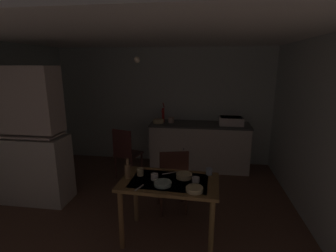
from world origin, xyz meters
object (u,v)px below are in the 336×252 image
at_px(sink_basin, 231,121).
at_px(dining_table, 169,190).
at_px(mixing_bowl_counter, 158,121).
at_px(chair_by_counter, 126,152).
at_px(serving_bowl_wide, 163,183).
at_px(chair_far_side, 173,180).
at_px(hand_pump, 163,114).
at_px(hutch_cabinet, 30,141).
at_px(glass_bottle, 128,170).
at_px(teacup_mint, 140,172).

height_order(sink_basin, dining_table, sink_basin).
bearing_deg(mixing_bowl_counter, chair_by_counter, -127.21).
bearing_deg(chair_by_counter, serving_bowl_wide, -60.50).
height_order(chair_far_side, serving_bowl_wide, chair_far_side).
distance_m(hand_pump, mixing_bowl_counter, 0.18).
bearing_deg(mixing_bowl_counter, hutch_cabinet, -136.23).
bearing_deg(chair_far_side, hutch_cabinet, 178.85).
height_order(hutch_cabinet, serving_bowl_wide, hutch_cabinet).
bearing_deg(dining_table, glass_bottle, 179.47).
bearing_deg(chair_far_side, chair_by_counter, 134.79).
bearing_deg(chair_by_counter, dining_table, -57.11).
xyz_separation_m(mixing_bowl_counter, chair_by_counter, (-0.47, -0.62, -0.45)).
bearing_deg(chair_by_counter, mixing_bowl_counter, 52.79).
height_order(teacup_mint, glass_bottle, glass_bottle).
relative_size(dining_table, glass_bottle, 4.82).
relative_size(hutch_cabinet, chair_far_side, 2.15).
height_order(hutch_cabinet, hand_pump, hutch_cabinet).
bearing_deg(glass_bottle, hand_pump, 88.56).
distance_m(dining_table, chair_by_counter, 1.81).
xyz_separation_m(hutch_cabinet, chair_far_side, (2.10, -0.04, -0.45)).
relative_size(hand_pump, chair_by_counter, 0.42).
height_order(chair_far_side, teacup_mint, chair_far_side).
height_order(mixing_bowl_counter, serving_bowl_wide, mixing_bowl_counter).
bearing_deg(dining_table, chair_by_counter, 122.89).
xyz_separation_m(serving_bowl_wide, glass_bottle, (-0.43, 0.12, 0.07)).
height_order(hutch_cabinet, dining_table, hutch_cabinet).
distance_m(mixing_bowl_counter, glass_bottle, 2.14).
xyz_separation_m(hand_pump, glass_bottle, (-0.06, -2.23, -0.24)).
distance_m(hutch_cabinet, dining_table, 2.23).
xyz_separation_m(mixing_bowl_counter, chair_far_side, (0.48, -1.59, -0.45)).
relative_size(sink_basin, chair_by_counter, 0.47).
distance_m(mixing_bowl_counter, dining_table, 2.22).
xyz_separation_m(chair_by_counter, glass_bottle, (0.50, -1.51, 0.34)).
bearing_deg(hand_pump, chair_by_counter, -127.70).
xyz_separation_m(sink_basin, glass_bottle, (-1.37, -2.19, -0.15)).
bearing_deg(teacup_mint, mixing_bowl_counter, 94.19).
xyz_separation_m(hutch_cabinet, glass_bottle, (1.64, -0.59, -0.10)).
xyz_separation_m(hutch_cabinet, chair_by_counter, (1.14, 0.92, -0.45)).
bearing_deg(glass_bottle, hutch_cabinet, 160.23).
xyz_separation_m(sink_basin, dining_table, (-0.89, -2.19, -0.35)).
bearing_deg(serving_bowl_wide, chair_far_side, 87.22).
distance_m(serving_bowl_wide, glass_bottle, 0.45).
bearing_deg(chair_by_counter, sink_basin, 19.86).
height_order(serving_bowl_wide, teacup_mint, teacup_mint).
height_order(dining_table, glass_bottle, glass_bottle).
distance_m(hand_pump, dining_table, 2.32).
xyz_separation_m(chair_by_counter, serving_bowl_wide, (0.93, -1.64, 0.27)).
bearing_deg(serving_bowl_wide, hand_pump, 98.92).
xyz_separation_m(teacup_mint, glass_bottle, (-0.12, -0.09, 0.05)).
height_order(hand_pump, serving_bowl_wide, hand_pump).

